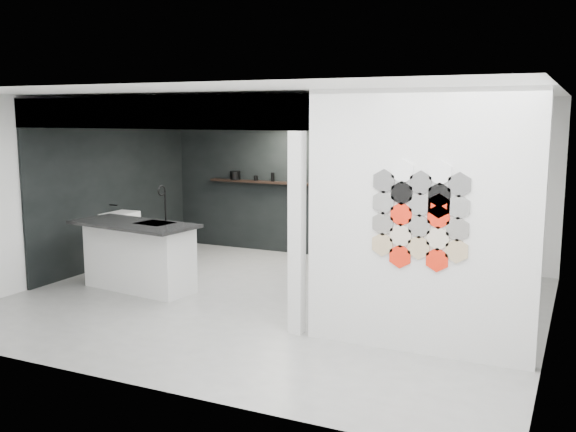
# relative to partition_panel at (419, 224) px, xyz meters

# --- Properties ---
(floor) EXTENTS (7.00, 6.00, 0.01)m
(floor) POSITION_rel_partition_panel_xyz_m (-2.23, 1.00, -1.40)
(floor) COLOR gray
(partition_panel) EXTENTS (2.45, 0.15, 2.80)m
(partition_panel) POSITION_rel_partition_panel_xyz_m (0.00, 0.00, 0.00)
(partition_panel) COLOR silver
(partition_panel) RESTS_ON floor
(bay_clad_back) EXTENTS (4.40, 0.04, 2.35)m
(bay_clad_back) POSITION_rel_partition_panel_xyz_m (-3.52, 3.97, -0.22)
(bay_clad_back) COLOR black
(bay_clad_back) RESTS_ON floor
(bay_clad_left) EXTENTS (0.04, 4.00, 2.35)m
(bay_clad_left) POSITION_rel_partition_panel_xyz_m (-5.70, 2.00, -0.22)
(bay_clad_left) COLOR black
(bay_clad_left) RESTS_ON floor
(bulkhead) EXTENTS (4.40, 4.00, 0.40)m
(bulkhead) POSITION_rel_partition_panel_xyz_m (-3.52, 2.00, 1.15)
(bulkhead) COLOR silver
(bulkhead) RESTS_ON corner_column
(corner_column) EXTENTS (0.16, 0.16, 2.35)m
(corner_column) POSITION_rel_partition_panel_xyz_m (-1.41, 0.00, -0.22)
(corner_column) COLOR silver
(corner_column) RESTS_ON floor
(fascia_beam) EXTENTS (4.40, 0.16, 0.40)m
(fascia_beam) POSITION_rel_partition_panel_xyz_m (-3.52, 0.08, 1.15)
(fascia_beam) COLOR silver
(fascia_beam) RESTS_ON corner_column
(wall_basin) EXTENTS (0.40, 0.60, 0.12)m
(wall_basin) POSITION_rel_partition_panel_xyz_m (-5.46, 1.80, -0.55)
(wall_basin) COLOR silver
(wall_basin) RESTS_ON bay_clad_left
(display_shelf) EXTENTS (3.00, 0.15, 0.04)m
(display_shelf) POSITION_rel_partition_panel_xyz_m (-3.43, 3.87, -0.10)
(display_shelf) COLOR black
(display_shelf) RESTS_ON bay_clad_back
(kitchen_island) EXTENTS (1.98, 1.07, 1.53)m
(kitchen_island) POSITION_rel_partition_panel_xyz_m (-4.26, 0.75, -0.89)
(kitchen_island) COLOR silver
(kitchen_island) RESTS_ON floor
(stockpot) EXTENTS (0.20, 0.20, 0.16)m
(stockpot) POSITION_rel_partition_panel_xyz_m (-4.42, 3.87, -0.00)
(stockpot) COLOR black
(stockpot) RESTS_ON display_shelf
(kettle) EXTENTS (0.21, 0.21, 0.14)m
(kettle) POSITION_rel_partition_panel_xyz_m (-2.49, 3.87, -0.01)
(kettle) COLOR black
(kettle) RESTS_ON display_shelf
(glass_bowl) EXTENTS (0.19, 0.19, 0.11)m
(glass_bowl) POSITION_rel_partition_panel_xyz_m (-2.08, 3.87, -0.02)
(glass_bowl) COLOR gray
(glass_bowl) RESTS_ON display_shelf
(glass_vase) EXTENTS (0.11, 0.11, 0.13)m
(glass_vase) POSITION_rel_partition_panel_xyz_m (-2.08, 3.87, -0.02)
(glass_vase) COLOR gray
(glass_vase) RESTS_ON display_shelf
(bottle_dark) EXTENTS (0.07, 0.07, 0.16)m
(bottle_dark) POSITION_rel_partition_panel_xyz_m (-3.64, 3.87, 0.00)
(bottle_dark) COLOR black
(bottle_dark) RESTS_ON display_shelf
(utensil_cup) EXTENTS (0.08, 0.08, 0.09)m
(utensil_cup) POSITION_rel_partition_panel_xyz_m (-3.98, 3.87, -0.03)
(utensil_cup) COLOR black
(utensil_cup) RESTS_ON display_shelf
(hex_tile_cluster) EXTENTS (1.04, 0.02, 1.16)m
(hex_tile_cluster) POSITION_rel_partition_panel_xyz_m (0.03, -0.09, 0.10)
(hex_tile_cluster) COLOR tan
(hex_tile_cluster) RESTS_ON partition_panel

